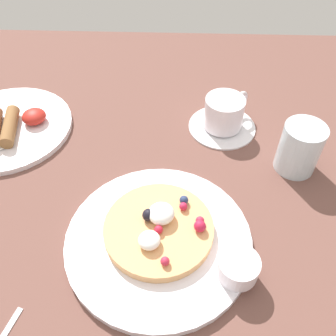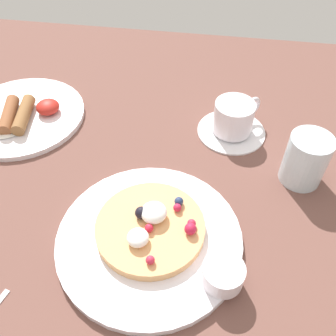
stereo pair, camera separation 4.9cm
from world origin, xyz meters
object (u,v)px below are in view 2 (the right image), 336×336
(syrup_ramekin, at_px, (223,274))
(breakfast_plate, at_px, (22,116))
(coffee_saucer, at_px, (231,131))
(coffee_cup, at_px, (234,116))
(water_glass, at_px, (306,160))
(pancake_plate, at_px, (149,238))

(syrup_ramekin, relative_size, breakfast_plate, 0.22)
(coffee_saucer, height_order, coffee_cup, coffee_cup)
(syrup_ramekin, xyz_separation_m, water_glass, (0.12, 0.22, 0.02))
(breakfast_plate, relative_size, coffee_cup, 2.85)
(pancake_plate, xyz_separation_m, syrup_ramekin, (0.11, -0.05, 0.02))
(breakfast_plate, bearing_deg, coffee_cup, 3.07)
(syrup_ramekin, height_order, coffee_cup, coffee_cup)
(syrup_ramekin, distance_m, coffee_cup, 0.32)
(pancake_plate, relative_size, water_glass, 3.05)
(pancake_plate, bearing_deg, breakfast_plate, 142.03)
(coffee_cup, distance_m, water_glass, 0.16)
(coffee_cup, bearing_deg, breakfast_plate, -176.93)
(coffee_saucer, xyz_separation_m, water_glass, (0.12, -0.10, 0.04))
(coffee_saucer, xyz_separation_m, coffee_cup, (0.00, 0.00, 0.04))
(pancake_plate, distance_m, water_glass, 0.29)
(coffee_cup, bearing_deg, syrup_ramekin, -90.54)
(breakfast_plate, relative_size, water_glass, 2.80)
(pancake_plate, height_order, breakfast_plate, pancake_plate)
(syrup_ramekin, relative_size, coffee_saucer, 0.43)
(pancake_plate, distance_m, coffee_saucer, 0.29)
(syrup_ramekin, xyz_separation_m, breakfast_plate, (-0.43, 0.30, -0.02))
(breakfast_plate, relative_size, coffee_saucer, 1.92)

